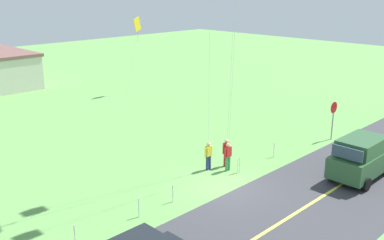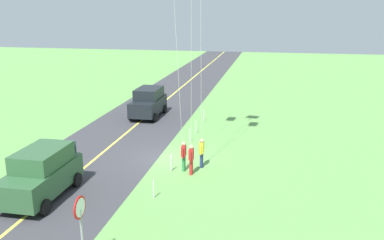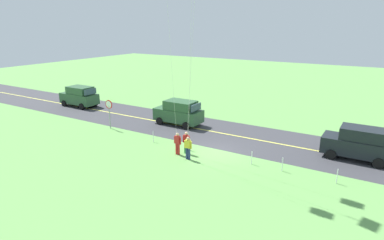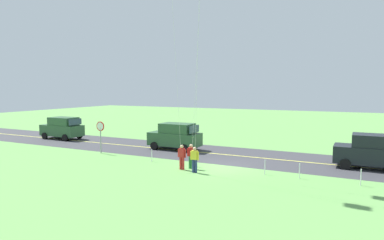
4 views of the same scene
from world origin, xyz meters
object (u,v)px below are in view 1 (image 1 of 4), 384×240
stop_sign (333,113)px  person_adult_near (226,152)px  car_suv_foreground (362,157)px  person_adult_companion (209,155)px  person_child_watcher (228,156)px  kite_green_far (137,25)px

stop_sign → person_adult_near: stop_sign is taller
car_suv_foreground → person_adult_near: car_suv_foreground is taller
person_adult_companion → person_child_watcher: 1.07m
car_suv_foreground → stop_sign: 6.16m
person_adult_near → kite_green_far: (7.95, 17.81, 5.39)m
person_child_watcher → kite_green_far: (8.36, 18.29, 5.39)m
car_suv_foreground → person_adult_companion: (-4.97, 6.40, -0.29)m
person_adult_near → person_child_watcher: same height
stop_sign → person_adult_companion: size_ratio=1.60×
person_adult_near → kite_green_far: kite_green_far is taller
car_suv_foreground → person_adult_companion: bearing=127.8°
person_child_watcher → stop_sign: bearing=-177.1°
kite_green_far → person_adult_companion: bearing=-117.3°
car_suv_foreground → stop_sign: size_ratio=1.72×
car_suv_foreground → person_adult_companion: 8.10m
stop_sign → person_adult_near: (-8.41, 1.91, -0.94)m
person_adult_companion → person_adult_near: bearing=-35.7°
car_suv_foreground → stop_sign: (4.52, 4.14, 0.65)m
car_suv_foreground → person_child_watcher: bearing=127.7°
kite_green_far → stop_sign: bearing=-88.7°
person_adult_companion → car_suv_foreground: bearing=-70.0°
person_adult_near → person_adult_companion: 1.13m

